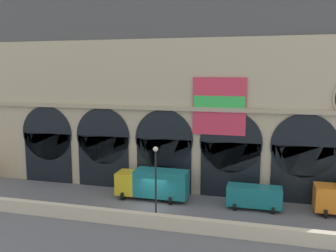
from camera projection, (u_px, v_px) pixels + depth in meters
The scene contains 6 objects.
ground_plane at pixel (150, 208), 35.24m from camera, with size 200.00×200.00×0.00m, color slate.
quay_parapet_wall at pixel (135, 219), 31.05m from camera, with size 90.00×0.70×1.20m, color beige.
station_building at pixel (169, 97), 40.41m from camera, with size 44.54×4.51×21.53m.
box_truck_center at pixel (153, 183), 37.37m from camera, with size 7.50×2.91×3.12m.
van_mideast at pixel (254, 196), 34.83m from camera, with size 5.20×2.48×2.20m.
street_lamp_quayside at pixel (156, 175), 30.83m from camera, with size 0.44×0.44×6.90m.
Camera 1 is at (10.23, -32.08, 13.22)m, focal length 38.55 mm.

